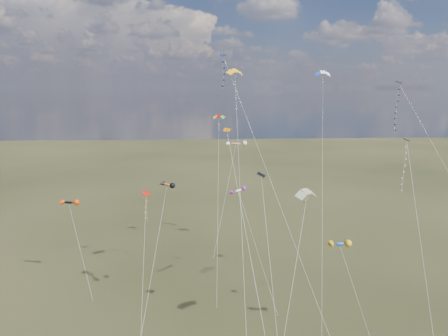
{
  "coord_description": "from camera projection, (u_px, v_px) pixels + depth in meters",
  "views": [
    {
      "loc": [
        -3.32,
        -36.0,
        29.87
      ],
      "look_at": [
        0.0,
        18.0,
        19.0
      ],
      "focal_mm": 32.0,
      "sensor_mm": 36.0,
      "label": 1
    }
  ],
  "objects": [
    {
      "name": "parafoil_yellow",
      "position": [
        235.0,
        73.0,
        52.89
      ],
      "size": [
        2.51,
        26.37,
        32.72
      ],
      "color": "#F8B207",
      "rests_on": "ground"
    },
    {
      "name": "diamond_red_low",
      "position": [
        146.0,
        212.0,
        55.68
      ],
      "size": [
        1.35,
        12.82,
        15.68
      ],
      "color": "#B91105",
      "rests_on": "ground"
    },
    {
      "name": "novelty_white_purple",
      "position": [
        239.0,
        191.0,
        57.1
      ],
      "size": [
        5.93,
        8.9,
        15.87
      ],
      "color": "white",
      "rests_on": "ground"
    },
    {
      "name": "diamond_orange_center",
      "position": [
        241.0,
        208.0,
        43.09
      ],
      "size": [
        4.13,
        22.46,
        25.07
      ],
      "color": "#BE6500",
      "rests_on": "ground"
    },
    {
      "name": "novelty_orange_black",
      "position": [
        167.0,
        185.0,
        52.88
      ],
      "size": [
        4.21,
        12.02,
        17.72
      ],
      "color": "orange",
      "rests_on": "ground"
    },
    {
      "name": "novelty_blue_yellow",
      "position": [
        340.0,
        244.0,
        47.2
      ],
      "size": [
        3.95,
        7.15,
        12.21
      ],
      "color": "blue",
      "rests_on": "ground"
    },
    {
      "name": "diamond_navy_tall",
      "position": [
        231.0,
        91.0,
        53.59
      ],
      "size": [
        12.26,
        20.15,
        34.42
      ],
      "color": "#081A47",
      "rests_on": "ground"
    },
    {
      "name": "parafoil_tricolor",
      "position": [
        219.0,
        117.0,
        70.56
      ],
      "size": [
        2.57,
        21.91,
        25.54
      ],
      "color": "yellow",
      "rests_on": "ground"
    },
    {
      "name": "diamond_black_high",
      "position": [
        404.0,
        119.0,
        51.98
      ],
      "size": [
        7.98,
        26.67,
        30.78
      ],
      "color": "black",
      "rests_on": "ground"
    },
    {
      "name": "diamond_black_mid",
      "position": [
        266.0,
        222.0,
        44.67
      ],
      "size": [
        1.21,
        13.93,
        20.12
      ],
      "color": "black",
      "rests_on": "ground"
    },
    {
      "name": "parafoil_blue_white",
      "position": [
        323.0,
        73.0,
        64.56
      ],
      "size": [
        6.92,
        23.57,
        33.01
      ],
      "color": "#1E42AD",
      "rests_on": "ground"
    },
    {
      "name": "novelty_redwhite_stripe",
      "position": [
        236.0,
        144.0,
        77.04
      ],
      "size": [
        6.91,
        11.18,
        19.86
      ],
      "color": "red",
      "rests_on": "ground"
    },
    {
      "name": "novelty_black_orange",
      "position": [
        69.0,
        203.0,
        61.76
      ],
      "size": [
        6.47,
        8.6,
        12.94
      ],
      "color": "black",
      "rests_on": "ground"
    },
    {
      "name": "diamond_navy_right",
      "position": [
        406.0,
        177.0,
        44.07
      ],
      "size": [
        2.89,
        16.49,
        24.39
      ],
      "color": "#0A194A",
      "rests_on": "ground"
    },
    {
      "name": "parafoil_striped",
      "position": [
        306.0,
        192.0,
        43.82
      ],
      "size": [
        7.22,
        12.76,
        19.39
      ],
      "color": "#E8B50E",
      "rests_on": "ground"
    }
  ]
}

